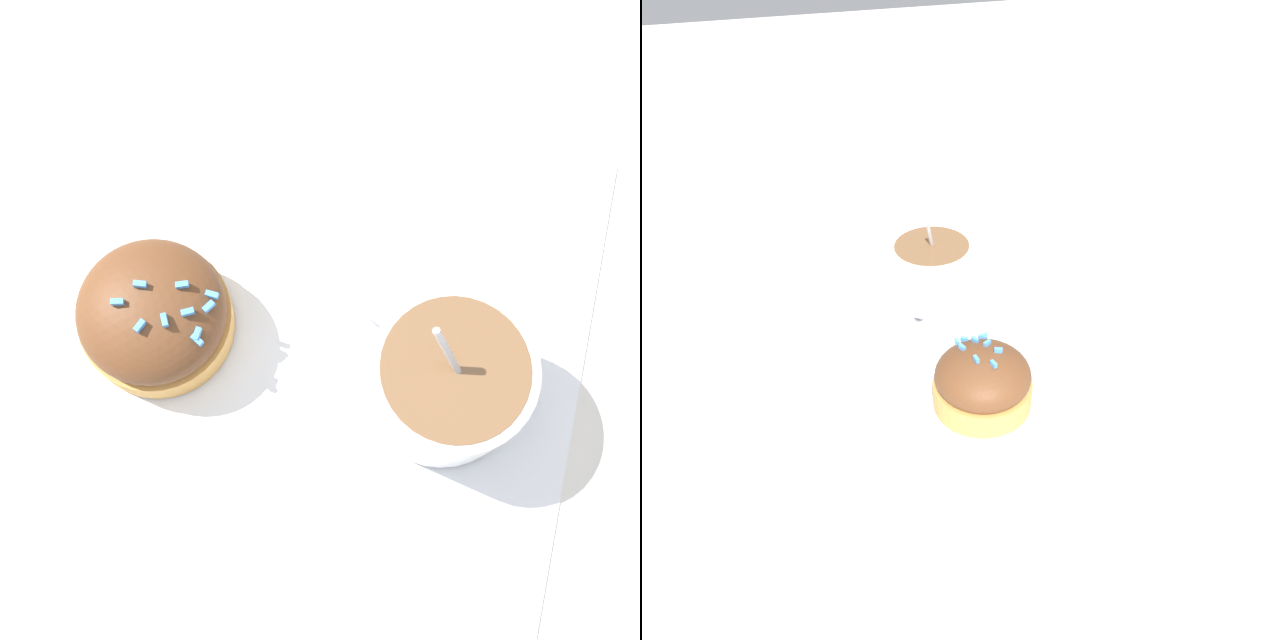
# 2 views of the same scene
# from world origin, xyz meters

# --- Properties ---
(ground_plane) EXTENTS (3.00, 3.00, 0.00)m
(ground_plane) POSITION_xyz_m (0.00, 0.00, 0.00)
(ground_plane) COLOR silver
(paper_napkin) EXTENTS (0.33, 0.31, 0.00)m
(paper_napkin) POSITION_xyz_m (0.00, 0.00, 0.00)
(paper_napkin) COLOR white
(paper_napkin) RESTS_ON ground_plane
(coffee_cup) EXTENTS (0.11, 0.09, 0.10)m
(coffee_cup) POSITION_xyz_m (0.08, -0.01, 0.04)
(coffee_cup) COLOR white
(coffee_cup) RESTS_ON paper_napkin
(frosted_pastry) EXTENTS (0.09, 0.09, 0.06)m
(frosted_pastry) POSITION_xyz_m (-0.09, -0.01, 0.03)
(frosted_pastry) COLOR #D19347
(frosted_pastry) RESTS_ON paper_napkin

